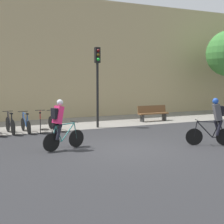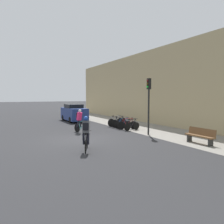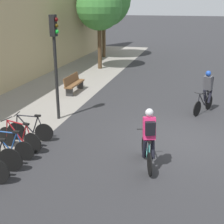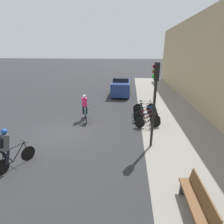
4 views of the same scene
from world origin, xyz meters
name	(u,v)px [view 1 (image 1 of 4)]	position (x,y,z in m)	size (l,w,h in m)	color
ground	(127,149)	(0.00, 0.00, 0.00)	(200.00, 200.00, 0.00)	#2B2B2D
kerb_strip	(70,123)	(0.00, 6.75, 0.00)	(44.00, 4.50, 0.01)	gray
building_facade	(57,58)	(0.00, 9.30, 3.66)	(44.00, 0.60, 7.32)	tan
cyclist_pink	(60,123)	(-2.16, 0.81, 0.95)	(1.60, 0.65, 1.76)	black
cyclist_grey	(215,120)	(3.24, -0.79, 0.95)	(1.59, 0.81, 1.75)	black
parked_bike_1	(10,125)	(-3.34, 4.87, 0.41)	(0.46, 1.67, 0.98)	black
parked_bike_2	(26,124)	(-2.67, 4.87, 0.38)	(0.46, 1.65, 0.93)	black
parked_bike_3	(40,123)	(-2.00, 4.87, 0.40)	(0.50, 1.67, 0.96)	black
parked_bike_4	(55,122)	(-1.33, 4.87, 0.38)	(0.46, 1.57, 0.95)	black
traffic_light_pole	(97,73)	(0.85, 4.83, 2.73)	(0.26, 0.30, 3.97)	black
bench	(153,113)	(4.59, 5.67, 0.47)	(1.85, 0.44, 0.89)	brown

